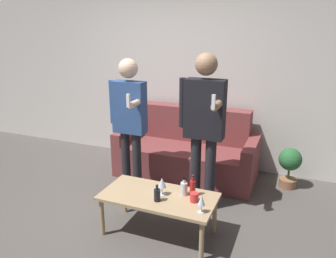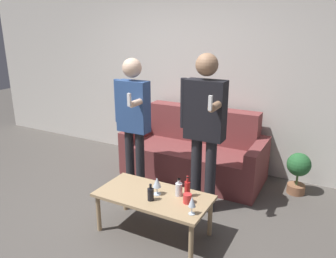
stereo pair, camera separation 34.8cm
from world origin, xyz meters
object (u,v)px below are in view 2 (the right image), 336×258
coffee_table (153,199)px  person_standing_left (133,115)px  bottle_orange (179,189)px  couch (195,153)px  person_standing_right (204,122)px

coffee_table → person_standing_left: size_ratio=0.67×
coffee_table → bottle_orange: 0.27m
couch → coffee_table: couch is taller
coffee_table → bottle_orange: (0.22, 0.11, 0.12)m
coffee_table → person_standing_left: person_standing_left is taller
couch → person_standing_right: (0.44, -0.80, 0.71)m
coffee_table → person_standing_right: person_standing_right is taller
coffee_table → person_standing_right: size_ratio=0.64×
person_standing_left → person_standing_right: person_standing_right is taller
bottle_orange → person_standing_left: 1.13m
bottle_orange → person_standing_left: size_ratio=0.11×
bottle_orange → person_standing_right: 0.77m
couch → bottle_orange: 1.42m
bottle_orange → person_standing_right: (0.02, 0.55, 0.54)m
couch → bottle_orange: couch is taller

